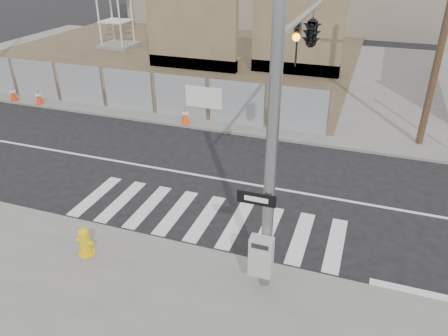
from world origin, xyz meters
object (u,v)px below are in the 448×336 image
(traffic_cone_c, at_px, (176,106))
(traffic_cone_d, at_px, (185,116))
(fire_hydrant, at_px, (85,241))
(traffic_cone_b, at_px, (39,97))
(traffic_cone_a, at_px, (13,94))
(signal_pole, at_px, (300,71))

(traffic_cone_c, xyz_separation_m, traffic_cone_d, (1.03, -1.16, 0.02))
(fire_hydrant, bearing_deg, traffic_cone_b, 134.90)
(fire_hydrant, height_order, traffic_cone_d, fire_hydrant)
(traffic_cone_a, height_order, traffic_cone_b, traffic_cone_a)
(signal_pole, height_order, traffic_cone_a, signal_pole)
(signal_pole, xyz_separation_m, traffic_cone_b, (-14.39, 6.27, -4.30))
(traffic_cone_b, bearing_deg, signal_pole, -23.53)
(traffic_cone_a, height_order, traffic_cone_d, traffic_cone_d)
(fire_hydrant, height_order, traffic_cone_c, fire_hydrant)
(signal_pole, relative_size, fire_hydrant, 8.36)
(traffic_cone_c, bearing_deg, signal_pole, -46.03)
(traffic_cone_d, bearing_deg, traffic_cone_a, -180.00)
(traffic_cone_a, xyz_separation_m, traffic_cone_c, (8.87, 1.16, -0.01))
(traffic_cone_b, bearing_deg, traffic_cone_c, 9.14)
(signal_pole, bearing_deg, traffic_cone_d, 134.40)
(traffic_cone_a, distance_m, traffic_cone_c, 8.94)
(fire_hydrant, relative_size, traffic_cone_c, 1.15)
(traffic_cone_b, relative_size, traffic_cone_c, 1.01)
(signal_pole, relative_size, traffic_cone_a, 9.42)
(traffic_cone_a, bearing_deg, fire_hydrant, -40.44)
(traffic_cone_a, xyz_separation_m, traffic_cone_d, (9.90, 0.00, 0.02))
(signal_pole, xyz_separation_m, fire_hydrant, (-4.85, -3.27, -4.25))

